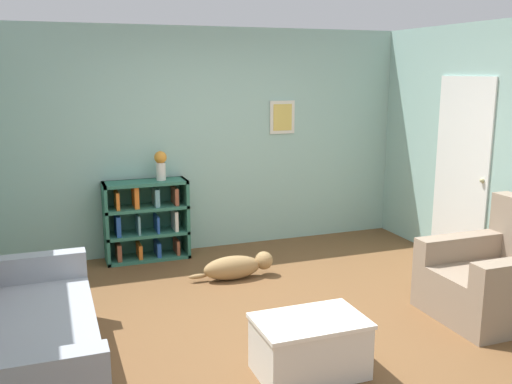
{
  "coord_description": "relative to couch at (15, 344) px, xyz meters",
  "views": [
    {
      "loc": [
        -1.71,
        -4.25,
        2.11
      ],
      "look_at": [
        0.0,
        0.4,
        1.05
      ],
      "focal_mm": 40.0,
      "sensor_mm": 36.0,
      "label": 1
    }
  ],
  "objects": [
    {
      "name": "ground_plane",
      "position": [
        2.02,
        0.35,
        -0.3
      ],
      "size": [
        14.0,
        14.0,
        0.0
      ],
      "primitive_type": "plane",
      "color": "brown"
    },
    {
      "name": "wall_back",
      "position": [
        2.02,
        2.6,
        1.0
      ],
      "size": [
        5.6,
        0.13,
        2.6
      ],
      "color": "#93BCB2",
      "rests_on": "ground_plane"
    },
    {
      "name": "couch",
      "position": [
        0.0,
        0.0,
        0.0
      ],
      "size": [
        0.95,
        1.98,
        0.82
      ],
      "color": "#9399A3",
      "rests_on": "ground_plane"
    },
    {
      "name": "bookshelf",
      "position": [
        1.29,
        2.38,
        0.15
      ],
      "size": [
        0.93,
        0.34,
        0.9
      ],
      "color": "#2D6B56",
      "rests_on": "ground_plane"
    },
    {
      "name": "recliner_chair",
      "position": [
        3.92,
        -0.22,
        0.04
      ],
      "size": [
        1.02,
        0.9,
        0.99
      ],
      "color": "gray",
      "rests_on": "ground_plane"
    },
    {
      "name": "coffee_table",
      "position": [
        1.94,
        -0.56,
        -0.08
      ],
      "size": [
        0.77,
        0.51,
        0.41
      ],
      "color": "silver",
      "rests_on": "ground_plane"
    },
    {
      "name": "dog",
      "position": [
        2.05,
        1.4,
        -0.17
      ],
      "size": [
        0.9,
        0.22,
        0.26
      ],
      "color": "#9E7A4C",
      "rests_on": "ground_plane"
    },
    {
      "name": "vase",
      "position": [
        1.47,
        2.36,
        0.79
      ],
      "size": [
        0.14,
        0.14,
        0.33
      ],
      "color": "silver",
      "rests_on": "bookshelf"
    }
  ]
}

